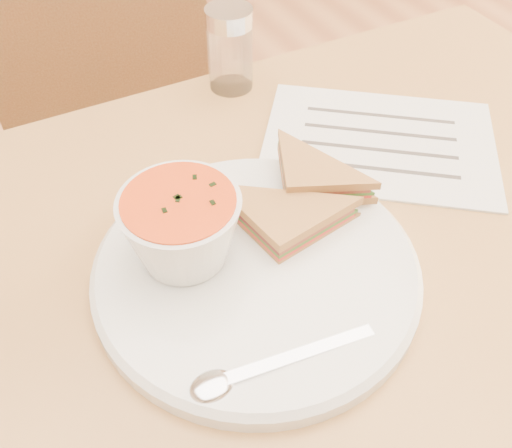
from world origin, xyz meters
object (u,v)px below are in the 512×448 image
dining_table (298,415)px  soup_bowl (182,231)px  plate (256,271)px  condiment_shaker (230,49)px  chair_far (124,199)px

dining_table → soup_bowl: size_ratio=9.00×
plate → soup_bowl: bearing=145.2°
plate → soup_bowl: soup_bowl is taller
dining_table → condiment_shaker: size_ratio=9.10×
plate → condiment_shaker: 0.34m
dining_table → chair_far: size_ratio=1.10×
chair_far → soup_bowl: bearing=99.8°
dining_table → soup_bowl: bearing=162.9°
plate → soup_bowl: (-0.06, 0.04, 0.05)m
chair_far → plate: bearing=106.8°
soup_bowl → chair_far: bearing=86.3°
dining_table → condiment_shaker: bearing=80.7°
dining_table → chair_far: 0.49m
dining_table → chair_far: bearing=101.6°
plate → condiment_shaker: bearing=68.6°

